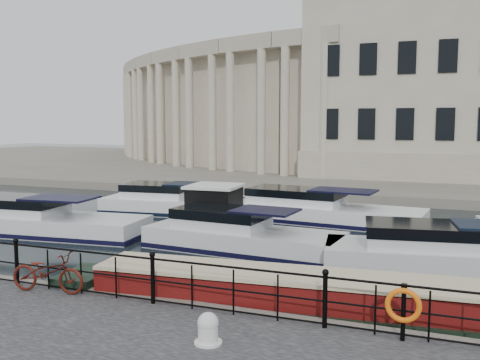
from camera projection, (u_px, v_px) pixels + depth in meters
name	position (u px, v px, depth m)	size (l,w,h in m)	color
ground_plane	(196.00, 297.00, 14.46)	(160.00, 160.00, 0.00)	black
far_bank	(376.00, 169.00, 50.57)	(120.00, 42.00, 0.55)	#6B665B
railing	(153.00, 276.00, 12.25)	(24.14, 0.14, 1.22)	black
civic_building	(361.00, 95.00, 46.21)	(53.55, 31.84, 16.85)	#ADA38C
bicycle	(48.00, 272.00, 13.05)	(0.68, 1.94, 1.02)	#47130C
mooring_bollard	(208.00, 329.00, 10.06)	(0.54, 0.54, 0.60)	silver
life_ring_post	(403.00, 306.00, 10.09)	(0.68, 0.19, 1.12)	black
narrowboat	(319.00, 310.00, 12.41)	(13.72, 2.97, 1.50)	black
harbour_hut	(215.00, 212.00, 22.31)	(2.98, 2.53, 2.18)	#6B665B
cabin_cruisers	(260.00, 226.00, 22.37)	(28.28, 10.63, 1.99)	silver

